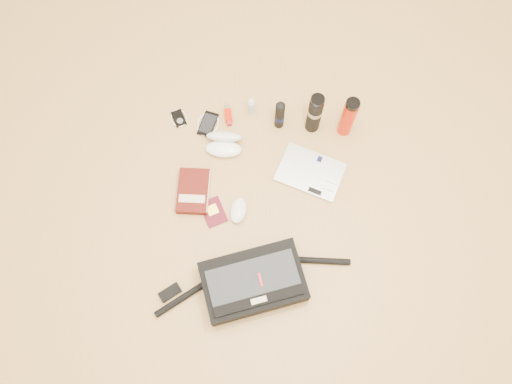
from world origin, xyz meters
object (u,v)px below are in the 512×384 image
thermos_red (348,117)px  thermos_black (315,113)px  book (194,191)px  messenger_bag (253,282)px  laptop (310,173)px

thermos_red → thermos_black: bearing=173.6°
thermos_black → book: bearing=-148.2°
thermos_red → messenger_bag: bearing=-120.2°
messenger_bag → book: 0.49m
thermos_black → laptop: bearing=-93.5°
messenger_bag → book: size_ratio=3.82×
messenger_bag → thermos_black: bearing=54.5°
messenger_bag → thermos_black: (0.27, 0.74, 0.07)m
messenger_bag → laptop: 0.56m
book → messenger_bag: bearing=-54.4°
laptop → thermos_red: thermos_red is taller
book → thermos_red: (0.68, 0.32, 0.10)m
laptop → thermos_red: bearing=75.9°
laptop → thermos_black: bearing=108.9°
laptop → messenger_bag: bearing=-94.6°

